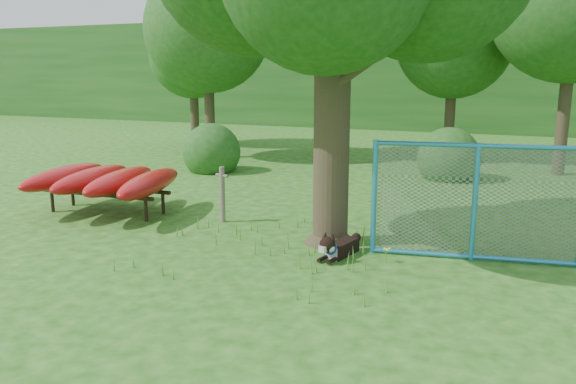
% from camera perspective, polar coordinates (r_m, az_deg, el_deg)
% --- Properties ---
extents(ground, '(80.00, 80.00, 0.00)m').
position_cam_1_polar(ground, '(9.07, -4.11, -7.56)').
color(ground, '#1D5511').
rests_on(ground, ground).
extents(wooden_post, '(0.32, 0.14, 1.16)m').
position_cam_1_polar(wooden_post, '(11.60, -6.68, -0.10)').
color(wooden_post, '#665A4C').
rests_on(wooden_post, ground).
extents(kayak_rack, '(3.36, 2.98, 0.97)m').
position_cam_1_polar(kayak_rack, '(12.87, -18.03, 1.18)').
color(kayak_rack, black).
rests_on(kayak_rack, ground).
extents(husky_dog, '(0.48, 1.12, 0.51)m').
position_cam_1_polar(husky_dog, '(9.45, 5.04, -5.62)').
color(husky_dog, black).
rests_on(husky_dog, ground).
extents(fence_section, '(3.30, 0.61, 3.24)m').
position_cam_1_polar(fence_section, '(9.58, 18.44, -1.02)').
color(fence_section, '#2989C3').
rests_on(fence_section, ground).
extents(wildflower_clump, '(0.12, 0.11, 0.25)m').
position_cam_1_polar(wildflower_clump, '(9.31, 9.97, -5.86)').
color(wildflower_clump, '#578D2E').
rests_on(wildflower_clump, ground).
extents(bg_tree_a, '(4.40, 4.40, 6.70)m').
position_cam_1_polar(bg_tree_a, '(20.50, -8.21, 15.99)').
color(bg_tree_a, '#34291C').
rests_on(bg_tree_a, ground).
extents(bg_tree_c, '(4.00, 4.00, 6.12)m').
position_cam_1_polar(bg_tree_c, '(20.79, 16.54, 14.53)').
color(bg_tree_c, '#34291C').
rests_on(bg_tree_c, ground).
extents(bg_tree_f, '(3.60, 3.60, 5.55)m').
position_cam_1_polar(bg_tree_f, '(24.32, -9.67, 13.53)').
color(bg_tree_f, '#34291C').
rests_on(bg_tree_f, ground).
extents(shrub_left, '(1.80, 1.80, 1.80)m').
position_cam_1_polar(shrub_left, '(17.79, -7.71, 2.12)').
color(shrub_left, '#1C4E19').
rests_on(shrub_left, ground).
extents(shrub_mid, '(1.80, 1.80, 1.80)m').
position_cam_1_polar(shrub_mid, '(17.00, 15.89, 1.30)').
color(shrub_mid, '#1C4E19').
rests_on(shrub_mid, ground).
extents(wooded_hillside, '(80.00, 12.00, 6.00)m').
position_cam_1_polar(wooded_hillside, '(35.83, 16.71, 11.51)').
color(wooded_hillside, '#1C4E19').
rests_on(wooded_hillside, ground).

